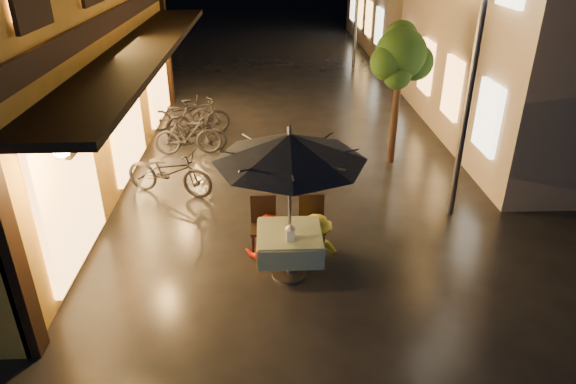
{
  "coord_description": "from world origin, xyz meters",
  "views": [
    {
      "loc": [
        -0.46,
        -6.45,
        4.81
      ],
      "look_at": [
        -0.16,
        0.76,
        1.15
      ],
      "focal_mm": 32.0,
      "sensor_mm": 36.0,
      "label": 1
    }
  ],
  "objects_px": {
    "cafe_table": "(290,243)",
    "person_orange": "(267,216)",
    "bicycle_0": "(169,172)",
    "person_yellow": "(317,217)",
    "table_lantern": "(290,231)",
    "streetlamp_near": "(475,60)",
    "patio_umbrella": "(290,148)"
  },
  "relations": [
    {
      "from": "cafe_table",
      "to": "patio_umbrella",
      "type": "xyz_separation_m",
      "value": [
        0.0,
        -0.0,
        1.56
      ]
    },
    {
      "from": "cafe_table",
      "to": "bicycle_0",
      "type": "xyz_separation_m",
      "value": [
        -2.31,
        2.9,
        -0.1
      ]
    },
    {
      "from": "bicycle_0",
      "to": "person_yellow",
      "type": "bearing_deg",
      "value": -111.97
    },
    {
      "from": "patio_umbrella",
      "to": "table_lantern",
      "type": "height_order",
      "value": "patio_umbrella"
    },
    {
      "from": "table_lantern",
      "to": "person_yellow",
      "type": "xyz_separation_m",
      "value": [
        0.46,
        0.74,
        -0.2
      ]
    },
    {
      "from": "streetlamp_near",
      "to": "bicycle_0",
      "type": "height_order",
      "value": "streetlamp_near"
    },
    {
      "from": "cafe_table",
      "to": "person_orange",
      "type": "relative_size",
      "value": 0.65
    },
    {
      "from": "streetlamp_near",
      "to": "cafe_table",
      "type": "bearing_deg",
      "value": -149.76
    },
    {
      "from": "streetlamp_near",
      "to": "patio_umbrella",
      "type": "height_order",
      "value": "streetlamp_near"
    },
    {
      "from": "patio_umbrella",
      "to": "bicycle_0",
      "type": "bearing_deg",
      "value": 128.57
    },
    {
      "from": "bicycle_0",
      "to": "table_lantern",
      "type": "bearing_deg",
      "value": -124.85
    },
    {
      "from": "cafe_table",
      "to": "person_orange",
      "type": "bearing_deg",
      "value": 123.15
    },
    {
      "from": "person_yellow",
      "to": "streetlamp_near",
      "type": "bearing_deg",
      "value": -173.71
    },
    {
      "from": "cafe_table",
      "to": "patio_umbrella",
      "type": "distance_m",
      "value": 1.56
    },
    {
      "from": "streetlamp_near",
      "to": "table_lantern",
      "type": "xyz_separation_m",
      "value": [
        -3.16,
        -2.04,
        -2.0
      ]
    },
    {
      "from": "streetlamp_near",
      "to": "bicycle_0",
      "type": "distance_m",
      "value": 6.08
    },
    {
      "from": "streetlamp_near",
      "to": "bicycle_0",
      "type": "xyz_separation_m",
      "value": [
        -5.47,
        1.06,
        -2.43
      ]
    },
    {
      "from": "person_orange",
      "to": "bicycle_0",
      "type": "distance_m",
      "value": 3.09
    },
    {
      "from": "streetlamp_near",
      "to": "table_lantern",
      "type": "relative_size",
      "value": 16.92
    },
    {
      "from": "streetlamp_near",
      "to": "table_lantern",
      "type": "bearing_deg",
      "value": -147.1
    },
    {
      "from": "cafe_table",
      "to": "bicycle_0",
      "type": "bearing_deg",
      "value": 128.57
    },
    {
      "from": "person_yellow",
      "to": "patio_umbrella",
      "type": "bearing_deg",
      "value": 29.9
    },
    {
      "from": "streetlamp_near",
      "to": "person_yellow",
      "type": "distance_m",
      "value": 3.72
    },
    {
      "from": "table_lantern",
      "to": "person_orange",
      "type": "relative_size",
      "value": 0.16
    },
    {
      "from": "patio_umbrella",
      "to": "person_orange",
      "type": "distance_m",
      "value": 1.53
    },
    {
      "from": "cafe_table",
      "to": "table_lantern",
      "type": "height_order",
      "value": "table_lantern"
    },
    {
      "from": "table_lantern",
      "to": "bicycle_0",
      "type": "xyz_separation_m",
      "value": [
        -2.31,
        3.1,
        -0.43
      ]
    },
    {
      "from": "streetlamp_near",
      "to": "person_yellow",
      "type": "bearing_deg",
      "value": -154.21
    },
    {
      "from": "table_lantern",
      "to": "patio_umbrella",
      "type": "bearing_deg",
      "value": 90.0
    },
    {
      "from": "streetlamp_near",
      "to": "person_yellow",
      "type": "height_order",
      "value": "streetlamp_near"
    },
    {
      "from": "table_lantern",
      "to": "person_orange",
      "type": "distance_m",
      "value": 0.83
    },
    {
      "from": "streetlamp_near",
      "to": "patio_umbrella",
      "type": "relative_size",
      "value": 1.72
    }
  ]
}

